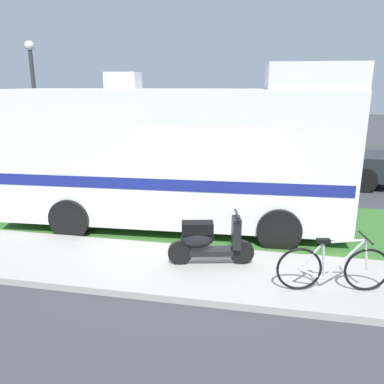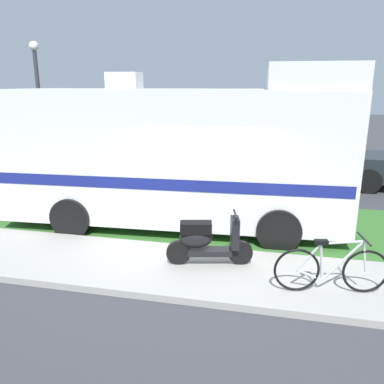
# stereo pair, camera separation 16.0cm
# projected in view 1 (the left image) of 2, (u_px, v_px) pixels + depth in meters

# --- Properties ---
(ground_plane) EXTENTS (80.00, 80.00, 0.00)m
(ground_plane) POSITION_uv_depth(u_px,v_px,m) (208.00, 248.00, 8.03)
(ground_plane) COLOR #38383D
(sidewalk) EXTENTS (24.00, 2.00, 0.12)m
(sidewalk) POSITION_uv_depth(u_px,v_px,m) (197.00, 272.00, 6.88)
(sidewalk) COLOR #9E9B93
(sidewalk) RESTS_ON ground
(grass_strip) EXTENTS (24.00, 3.40, 0.08)m
(grass_strip) POSITION_uv_depth(u_px,v_px,m) (218.00, 222.00, 9.44)
(grass_strip) COLOR #336628
(grass_strip) RESTS_ON ground
(motorhome_rv) EXTENTS (7.73, 2.88, 3.67)m
(motorhome_rv) POSITION_uv_depth(u_px,v_px,m) (179.00, 153.00, 8.89)
(motorhome_rv) COLOR silver
(motorhome_rv) RESTS_ON ground
(scooter) EXTENTS (1.54, 0.61, 0.97)m
(scooter) POSITION_uv_depth(u_px,v_px,m) (208.00, 240.00, 6.94)
(scooter) COLOR black
(scooter) RESTS_ON ground
(bicycle) EXTENTS (1.75, 0.52, 0.91)m
(bicycle) POSITION_uv_depth(u_px,v_px,m) (333.00, 267.00, 6.05)
(bicycle) COLOR black
(bicycle) RESTS_ON ground
(pickup_truck_near) EXTENTS (5.29, 2.27, 1.76)m
(pickup_truck_near) POSITION_uv_depth(u_px,v_px,m) (297.00, 155.00, 13.29)
(pickup_truck_near) COLOR #1E2328
(pickup_truck_near) RESTS_ON ground
(street_lamp_post) EXTENTS (0.28, 0.28, 4.51)m
(street_lamp_post) POSITION_uv_depth(u_px,v_px,m) (36.00, 103.00, 11.83)
(street_lamp_post) COLOR #333338
(street_lamp_post) RESTS_ON ground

